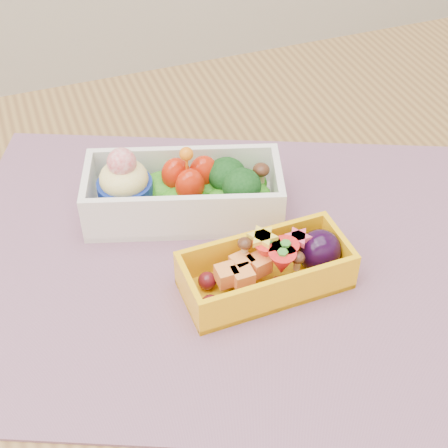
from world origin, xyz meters
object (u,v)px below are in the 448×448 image
object	(u,v)px
bento_white	(182,191)
bento_yellow	(270,268)
table	(203,360)
placemat	(218,260)

from	to	relation	value
bento_white	bento_yellow	size ratio (longest dim) A/B	1.39
bento_yellow	bento_white	bearing A→B (deg)	107.59
table	bento_white	xyz separation A→B (m)	(0.02, 0.11, 0.13)
placemat	bento_yellow	bearing A→B (deg)	-56.05
placemat	bento_white	bearing A→B (deg)	97.89
table	placemat	xyz separation A→B (m)	(0.03, 0.03, 0.10)
table	placemat	bearing A→B (deg)	48.51
placemat	bento_white	size ratio (longest dim) A/B	2.41
table	placemat	size ratio (longest dim) A/B	2.40
placemat	bento_white	xyz separation A→B (m)	(-0.01, 0.07, 0.03)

